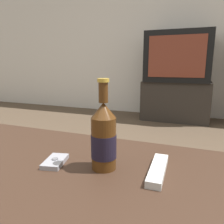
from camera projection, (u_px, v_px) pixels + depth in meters
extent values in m
cube|color=beige|center=(173.00, 28.00, 3.21)|extent=(8.00, 0.05, 2.60)
cube|color=#332116|center=(48.00, 177.00, 0.63)|extent=(1.15, 0.66, 0.04)
cylinder|color=black|center=(1.00, 177.00, 1.11)|extent=(0.07, 0.07, 0.44)
cube|color=#28231E|center=(175.00, 101.00, 3.10)|extent=(0.91, 0.47, 0.55)
cube|color=black|center=(178.00, 57.00, 2.97)|extent=(0.85, 0.54, 0.66)
cube|color=maroon|center=(176.00, 56.00, 2.72)|extent=(0.69, 0.01, 0.52)
cylinder|color=#47280F|center=(104.00, 143.00, 0.63)|extent=(0.07, 0.07, 0.15)
cylinder|color=black|center=(104.00, 146.00, 0.63)|extent=(0.07, 0.07, 0.07)
cone|color=#47280F|center=(103.00, 110.00, 0.60)|extent=(0.07, 0.07, 0.04)
cylinder|color=#47280F|center=(103.00, 92.00, 0.59)|extent=(0.03, 0.03, 0.06)
cylinder|color=#B79333|center=(103.00, 80.00, 0.59)|extent=(0.03, 0.03, 0.01)
cube|color=gray|center=(55.00, 161.00, 0.67)|extent=(0.07, 0.11, 0.01)
cylinder|color=slate|center=(55.00, 159.00, 0.67)|extent=(0.02, 0.02, 0.00)
cube|color=beige|center=(158.00, 170.00, 0.61)|extent=(0.05, 0.18, 0.02)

